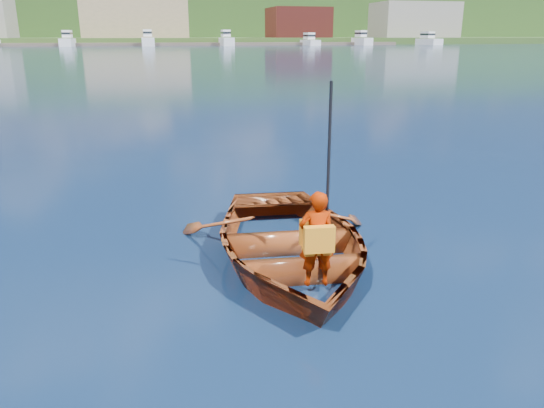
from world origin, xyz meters
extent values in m
plane|color=#101D3D|center=(0.00, 0.00, 0.00)|extent=(600.00, 600.00, 0.00)
imported|color=brown|center=(-1.38, 0.56, 0.26)|extent=(3.16, 4.20, 0.83)
imported|color=#A22100|center=(-1.30, -0.35, 0.66)|extent=(0.43, 0.30, 1.11)
cube|color=orange|center=(-1.31, -0.47, 0.70)|extent=(0.35, 0.13, 0.30)
cube|color=orange|center=(-1.29, -0.23, 0.70)|extent=(0.35, 0.11, 0.30)
cube|color=orange|center=(-1.30, -0.35, 0.52)|extent=(0.32, 0.24, 0.05)
cylinder|color=black|center=(-1.14, -0.21, 1.24)|extent=(0.04, 0.04, 2.28)
cube|color=#415925|center=(0.00, 190.00, 1.00)|extent=(400.00, 80.00, 2.00)
cube|color=#335225|center=(0.00, 240.00, 11.00)|extent=(400.00, 100.00, 22.00)
cube|color=brown|center=(-10.56, 148.00, 0.40)|extent=(160.04, 6.26, 0.80)
cube|color=#9B875F|center=(-5.00, 165.00, 8.00)|extent=(30.00, 16.00, 12.00)
cube|color=brown|center=(45.00, 165.00, 6.50)|extent=(18.00, 16.00, 9.00)
cube|color=gray|center=(85.00, 165.00, 7.50)|extent=(26.00, 16.00, 11.00)
cube|color=white|center=(-21.90, 143.00, 0.88)|extent=(2.94, 10.49, 2.19)
cube|color=white|center=(-21.90, 144.05, 3.09)|extent=(2.06, 4.72, 1.80)
cube|color=black|center=(-21.90, 144.05, 3.19)|extent=(2.11, 4.93, 0.50)
cube|color=white|center=(-1.94, 143.00, 0.96)|extent=(3.17, 11.32, 2.40)
cube|color=white|center=(-1.94, 144.13, 3.30)|extent=(2.22, 5.09, 1.80)
cube|color=black|center=(-1.94, 144.13, 3.40)|extent=(2.28, 5.32, 0.50)
cube|color=white|center=(18.77, 143.00, 0.95)|extent=(2.90, 10.34, 2.37)
cube|color=white|center=(18.77, 144.03, 3.27)|extent=(2.03, 4.65, 1.80)
cube|color=black|center=(18.77, 144.03, 3.37)|extent=(2.08, 4.86, 0.50)
cube|color=white|center=(42.39, 143.00, 0.65)|extent=(2.96, 10.58, 1.63)
cube|color=white|center=(42.39, 144.06, 2.53)|extent=(2.07, 4.76, 1.80)
cube|color=black|center=(42.39, 144.06, 2.63)|extent=(2.13, 4.97, 0.50)
cube|color=white|center=(57.85, 143.00, 0.91)|extent=(2.76, 9.86, 2.27)
cube|color=white|center=(57.85, 143.99, 3.17)|extent=(1.93, 4.44, 1.80)
cube|color=black|center=(57.85, 143.99, 3.27)|extent=(1.99, 4.63, 0.50)
cube|color=white|center=(78.96, 143.00, 0.79)|extent=(3.08, 11.00, 1.97)
cube|color=white|center=(78.96, 144.10, 2.87)|extent=(2.16, 4.95, 1.80)
cube|color=black|center=(78.96, 144.10, 2.97)|extent=(2.22, 5.17, 0.50)
cylinder|color=#382314|center=(20.70, 196.74, 5.04)|extent=(0.80, 0.80, 3.39)
sphere|color=#1A581B|center=(20.70, 196.74, 9.56)|extent=(6.33, 6.33, 6.33)
cylinder|color=#382314|center=(27.57, 237.40, 13.44)|extent=(0.80, 0.80, 3.91)
cylinder|color=#382314|center=(-29.87, 249.47, 15.51)|extent=(0.80, 0.80, 3.23)
cylinder|color=#382314|center=(138.62, 273.76, 20.10)|extent=(0.80, 0.80, 2.69)
cylinder|color=#382314|center=(127.90, 235.79, 13.16)|extent=(0.80, 0.80, 4.00)
sphere|color=#1A581B|center=(127.90, 235.79, 18.49)|extent=(7.47, 7.47, 7.47)
cylinder|color=#382314|center=(55.05, 246.34, 14.95)|extent=(0.80, 0.80, 3.36)
cylinder|color=#382314|center=(138.14, 204.96, 6.81)|extent=(0.80, 0.80, 3.63)
sphere|color=#1A581B|center=(138.14, 204.96, 11.65)|extent=(6.78, 6.78, 6.78)
cylinder|color=#382314|center=(90.96, 217.54, 9.46)|extent=(0.80, 0.80, 3.90)
sphere|color=#1A581B|center=(90.96, 217.54, 14.65)|extent=(7.27, 7.27, 7.27)
cylinder|color=#382314|center=(-39.24, 238.18, 13.57)|extent=(0.80, 0.80, 3.87)
cylinder|color=#382314|center=(-6.39, 241.65, 14.29)|extent=(0.80, 0.80, 3.93)
camera|label=1|loc=(-3.04, -5.64, 2.84)|focal=35.00mm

